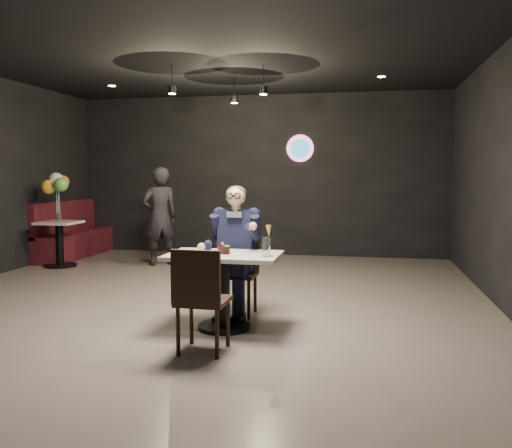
% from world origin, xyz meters
% --- Properties ---
extents(floor, '(9.00, 9.00, 0.00)m').
position_xyz_m(floor, '(0.00, 0.00, 0.00)').
color(floor, slate).
rests_on(floor, ground).
extents(wall_sign, '(0.50, 0.06, 0.50)m').
position_xyz_m(wall_sign, '(0.80, 4.47, 2.00)').
color(wall_sign, pink).
rests_on(wall_sign, floor).
extents(pendant_lights, '(1.40, 1.20, 0.36)m').
position_xyz_m(pendant_lights, '(0.00, 2.00, 2.88)').
color(pendant_lights, black).
rests_on(pendant_lights, floor).
extents(main_table, '(1.10, 0.70, 0.75)m').
position_xyz_m(main_table, '(0.63, -0.50, 0.38)').
color(main_table, silver).
rests_on(main_table, floor).
extents(chair_far, '(0.42, 0.46, 0.92)m').
position_xyz_m(chair_far, '(0.63, 0.05, 0.46)').
color(chair_far, black).
rests_on(chair_far, floor).
extents(chair_near, '(0.43, 0.47, 0.92)m').
position_xyz_m(chair_near, '(0.63, -1.19, 0.46)').
color(chair_near, black).
rests_on(chair_near, floor).
extents(seated_man, '(0.60, 0.80, 1.44)m').
position_xyz_m(seated_man, '(0.63, 0.05, 0.72)').
color(seated_man, black).
rests_on(seated_man, floor).
extents(dessert_plate, '(0.20, 0.20, 0.01)m').
position_xyz_m(dessert_plate, '(0.72, -0.59, 0.76)').
color(dessert_plate, white).
rests_on(dessert_plate, main_table).
extents(cake_slice, '(0.13, 0.12, 0.08)m').
position_xyz_m(cake_slice, '(0.65, -0.57, 0.80)').
color(cake_slice, black).
rests_on(cake_slice, dessert_plate).
extents(mint_leaf, '(0.07, 0.04, 0.01)m').
position_xyz_m(mint_leaf, '(0.69, -0.62, 0.84)').
color(mint_leaf, '#2B8536').
rests_on(mint_leaf, cake_slice).
extents(sundae_glass, '(0.08, 0.08, 0.18)m').
position_xyz_m(sundae_glass, '(1.07, -0.57, 0.84)').
color(sundae_glass, silver).
rests_on(sundae_glass, main_table).
extents(wafer_cone, '(0.07, 0.07, 0.12)m').
position_xyz_m(wafer_cone, '(1.09, -0.57, 0.99)').
color(wafer_cone, tan).
rests_on(wafer_cone, sundae_glass).
extents(booth_bench, '(0.52, 2.06, 1.03)m').
position_xyz_m(booth_bench, '(-3.25, 3.49, 0.52)').
color(booth_bench, '#430E17').
rests_on(booth_bench, floor).
extents(side_table, '(0.61, 0.61, 0.76)m').
position_xyz_m(side_table, '(-2.95, 2.49, 0.38)').
color(side_table, silver).
rests_on(side_table, floor).
extents(balloon_vase, '(0.09, 0.09, 0.14)m').
position_xyz_m(balloon_vase, '(-2.95, 2.49, 0.82)').
color(balloon_vase, silver).
rests_on(balloon_vase, side_table).
extents(balloon_bunch, '(0.42, 0.42, 0.69)m').
position_xyz_m(balloon_bunch, '(-2.95, 2.49, 1.24)').
color(balloon_bunch, yellow).
rests_on(balloon_bunch, balloon_vase).
extents(passerby, '(0.71, 0.67, 1.64)m').
position_xyz_m(passerby, '(-1.37, 2.95, 0.82)').
color(passerby, black).
rests_on(passerby, floor).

